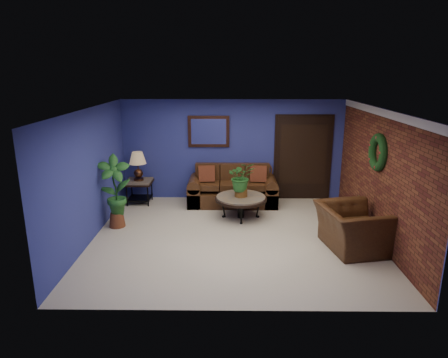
{
  "coord_description": "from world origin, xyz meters",
  "views": [
    {
      "loc": [
        -0.11,
        -7.3,
        3.21
      ],
      "look_at": [
        -0.2,
        0.55,
        1.04
      ],
      "focal_mm": 32.0,
      "sensor_mm": 36.0,
      "label": 1
    }
  ],
  "objects_px": {
    "coffee_table": "(241,199)",
    "armchair": "(352,228)",
    "sofa": "(232,191)",
    "end_table": "(139,186)",
    "table_lamp": "(138,163)",
    "side_chair": "(266,181)"
  },
  "relations": [
    {
      "from": "sofa",
      "to": "end_table",
      "type": "height_order",
      "value": "sofa"
    },
    {
      "from": "table_lamp",
      "to": "side_chair",
      "type": "height_order",
      "value": "table_lamp"
    },
    {
      "from": "sofa",
      "to": "table_lamp",
      "type": "bearing_deg",
      "value": -179.23
    },
    {
      "from": "sofa",
      "to": "table_lamp",
      "type": "xyz_separation_m",
      "value": [
        -2.29,
        -0.03,
        0.71
      ]
    },
    {
      "from": "side_chair",
      "to": "armchair",
      "type": "height_order",
      "value": "side_chair"
    },
    {
      "from": "table_lamp",
      "to": "side_chair",
      "type": "distance_m",
      "value": 3.14
    },
    {
      "from": "coffee_table",
      "to": "armchair",
      "type": "bearing_deg",
      "value": -38.48
    },
    {
      "from": "coffee_table",
      "to": "armchair",
      "type": "relative_size",
      "value": 0.93
    },
    {
      "from": "coffee_table",
      "to": "side_chair",
      "type": "bearing_deg",
      "value": 58.61
    },
    {
      "from": "coffee_table",
      "to": "armchair",
      "type": "distance_m",
      "value": 2.53
    },
    {
      "from": "sofa",
      "to": "armchair",
      "type": "height_order",
      "value": "sofa"
    },
    {
      "from": "sofa",
      "to": "coffee_table",
      "type": "height_order",
      "value": "sofa"
    },
    {
      "from": "sofa",
      "to": "table_lamp",
      "type": "height_order",
      "value": "table_lamp"
    },
    {
      "from": "table_lamp",
      "to": "armchair",
      "type": "bearing_deg",
      "value": -29.81
    },
    {
      "from": "coffee_table",
      "to": "end_table",
      "type": "distance_m",
      "value": 2.65
    },
    {
      "from": "end_table",
      "to": "table_lamp",
      "type": "height_order",
      "value": "table_lamp"
    },
    {
      "from": "armchair",
      "to": "side_chair",
      "type": "bearing_deg",
      "value": 16.66
    },
    {
      "from": "sofa",
      "to": "end_table",
      "type": "distance_m",
      "value": 2.29
    },
    {
      "from": "coffee_table",
      "to": "armchair",
      "type": "xyz_separation_m",
      "value": [
        1.98,
        -1.58,
        -0.03
      ]
    },
    {
      "from": "table_lamp",
      "to": "armchair",
      "type": "relative_size",
      "value": 0.55
    },
    {
      "from": "sofa",
      "to": "end_table",
      "type": "xyz_separation_m",
      "value": [
        -2.29,
        -0.03,
        0.13
      ]
    },
    {
      "from": "end_table",
      "to": "armchair",
      "type": "height_order",
      "value": "armchair"
    }
  ]
}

